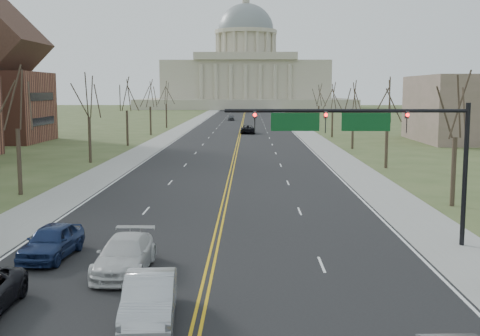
{
  "coord_description": "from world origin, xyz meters",
  "views": [
    {
      "loc": [
        1.75,
        -16.33,
        7.82
      ],
      "look_at": [
        1.15,
        20.71,
        3.0
      ],
      "focal_mm": 45.0,
      "sensor_mm": 36.0,
      "label": 1
    }
  ],
  "objects_px": {
    "signal_mast": "(365,132)",
    "car_far_nb": "(248,129)",
    "car_far_sb": "(231,118)",
    "car_sb_inner_second": "(125,255)",
    "car_sb_outer_second": "(52,241)",
    "car_sb_inner_lead": "(150,299)"
  },
  "relations": [
    {
      "from": "signal_mast",
      "to": "car_far_nb",
      "type": "height_order",
      "value": "signal_mast"
    },
    {
      "from": "car_far_nb",
      "to": "car_far_sb",
      "type": "xyz_separation_m",
      "value": [
        -4.49,
        46.96,
        -0.08
      ]
    },
    {
      "from": "car_sb_inner_second",
      "to": "car_sb_outer_second",
      "type": "distance_m",
      "value": 4.45
    },
    {
      "from": "car_sb_outer_second",
      "to": "car_far_nb",
      "type": "bearing_deg",
      "value": 88.17
    },
    {
      "from": "car_sb_inner_second",
      "to": "car_far_sb",
      "type": "distance_m",
      "value": 130.64
    },
    {
      "from": "car_sb_inner_lead",
      "to": "car_sb_outer_second",
      "type": "height_order",
      "value": "car_sb_outer_second"
    },
    {
      "from": "car_sb_inner_lead",
      "to": "car_sb_inner_second",
      "type": "relative_size",
      "value": 0.91
    },
    {
      "from": "car_sb_inner_second",
      "to": "car_sb_outer_second",
      "type": "bearing_deg",
      "value": 150.94
    },
    {
      "from": "signal_mast",
      "to": "car_sb_outer_second",
      "type": "relative_size",
      "value": 2.6
    },
    {
      "from": "car_far_nb",
      "to": "car_sb_inner_second",
      "type": "bearing_deg",
      "value": 86.42
    },
    {
      "from": "signal_mast",
      "to": "car_sb_inner_second",
      "type": "height_order",
      "value": "signal_mast"
    },
    {
      "from": "car_far_sb",
      "to": "car_sb_inner_second",
      "type": "bearing_deg",
      "value": -91.76
    },
    {
      "from": "car_far_sb",
      "to": "car_far_nb",
      "type": "bearing_deg",
      "value": -86.07
    },
    {
      "from": "car_sb_inner_second",
      "to": "car_far_nb",
      "type": "bearing_deg",
      "value": 86.79
    },
    {
      "from": "car_sb_inner_second",
      "to": "car_sb_outer_second",
      "type": "height_order",
      "value": "car_sb_outer_second"
    },
    {
      "from": "car_sb_outer_second",
      "to": "car_far_sb",
      "type": "height_order",
      "value": "car_sb_outer_second"
    },
    {
      "from": "car_sb_outer_second",
      "to": "car_sb_inner_second",
      "type": "bearing_deg",
      "value": -24.89
    },
    {
      "from": "car_sb_inner_second",
      "to": "car_sb_outer_second",
      "type": "relative_size",
      "value": 1.13
    },
    {
      "from": "car_sb_inner_lead",
      "to": "car_far_sb",
      "type": "bearing_deg",
      "value": 85.68
    },
    {
      "from": "car_sb_inner_lead",
      "to": "car_far_nb",
      "type": "distance_m",
      "value": 89.23
    },
    {
      "from": "signal_mast",
      "to": "car_far_nb",
      "type": "relative_size",
      "value": 2.16
    },
    {
      "from": "signal_mast",
      "to": "car_sb_inner_second",
      "type": "relative_size",
      "value": 2.3
    }
  ]
}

